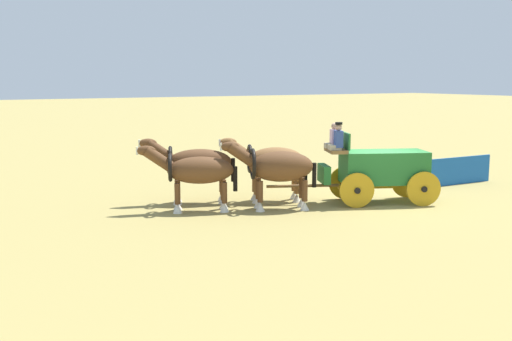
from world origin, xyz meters
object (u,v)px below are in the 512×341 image
object	(u,v)px
draft_horse_rear_near	(277,168)
draft_horse_lead_near	(196,172)
draft_horse_rear_off	(272,163)
draft_horse_lead_off	(195,164)
show_wagon	(379,168)

from	to	relation	value
draft_horse_rear_near	draft_horse_lead_near	distance (m)	2.62
draft_horse_rear_off	draft_horse_lead_off	distance (m)	2.62
draft_horse_rear_near	draft_horse_rear_off	xyz separation A→B (m)	(-0.52, -1.19, -0.01)
draft_horse_rear_near	draft_horse_lead_off	bearing A→B (deg)	-50.13
draft_horse_rear_off	show_wagon	bearing A→B (deg)	145.98
draft_horse_rear_off	draft_horse_rear_near	bearing A→B (deg)	66.44
show_wagon	draft_horse_lead_near	xyz separation A→B (m)	(5.94, -1.90, 0.08)
show_wagon	draft_horse_lead_near	distance (m)	6.24
draft_horse_lead_near	draft_horse_rear_near	bearing A→B (deg)	156.26
draft_horse_rear_near	draft_horse_rear_off	distance (m)	1.30
show_wagon	draft_horse_rear_near	distance (m)	3.64
draft_horse_lead_near	draft_horse_lead_off	xyz separation A→B (m)	(-0.52, -1.19, 0.08)
draft_horse_rear_near	draft_horse_lead_off	size ratio (longest dim) A/B	0.98
draft_horse_lead_near	draft_horse_lead_off	bearing A→B (deg)	-113.76
draft_horse_rear_near	draft_horse_lead_near	xyz separation A→B (m)	(2.40, -1.06, -0.08)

